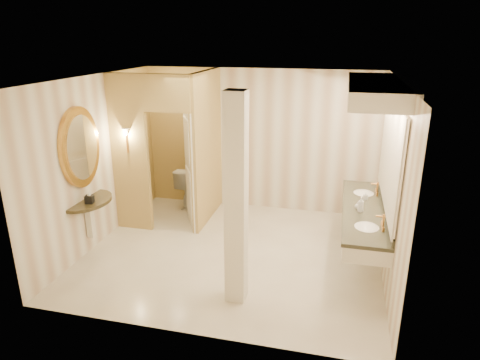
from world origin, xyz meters
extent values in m
plane|color=silver|center=(0.00, 0.00, 0.00)|extent=(4.50, 4.50, 0.00)
plane|color=white|center=(0.00, 0.00, 2.70)|extent=(4.50, 4.50, 0.00)
cube|color=#EEE7CE|center=(0.00, 2.00, 1.35)|extent=(4.50, 0.02, 2.70)
cube|color=#EEE7CE|center=(0.00, -2.00, 1.35)|extent=(4.50, 0.02, 2.70)
cube|color=#EEE7CE|center=(-2.25, 0.00, 1.35)|extent=(0.02, 4.00, 2.70)
cube|color=#EEE7CE|center=(2.25, 0.00, 1.35)|extent=(0.02, 4.00, 2.70)
cube|color=tan|center=(-0.80, 1.25, 1.35)|extent=(0.10, 1.50, 2.70)
cube|color=tan|center=(-1.93, 0.50, 1.35)|extent=(0.65, 0.10, 2.70)
cube|color=tan|center=(-1.20, 0.50, 2.40)|extent=(0.80, 0.10, 0.60)
cube|color=white|center=(-0.99, 0.85, 1.05)|extent=(0.43, 0.73, 2.10)
cylinder|color=#CC8941|center=(-1.93, 0.43, 1.55)|extent=(0.03, 0.03, 0.30)
cone|color=white|center=(-1.93, 0.43, 1.75)|extent=(0.14, 0.14, 0.14)
cube|color=white|center=(1.95, 0.19, 0.73)|extent=(0.60, 2.42, 0.24)
cube|color=black|center=(1.95, 0.19, 0.85)|extent=(0.64, 2.46, 0.05)
cube|color=black|center=(2.23, 0.19, 0.92)|extent=(0.03, 2.42, 0.10)
ellipsoid|color=white|center=(1.95, -0.46, 0.83)|extent=(0.40, 0.44, 0.15)
cylinder|color=#CC8941|center=(2.15, -0.46, 0.96)|extent=(0.03, 0.03, 0.22)
ellipsoid|color=white|center=(1.95, 0.85, 0.83)|extent=(0.40, 0.44, 0.15)
cylinder|color=#CC8941|center=(2.15, 0.85, 0.96)|extent=(0.03, 0.03, 0.22)
cube|color=white|center=(2.23, 0.19, 1.70)|extent=(0.03, 2.42, 1.40)
cube|color=white|center=(1.95, 0.19, 2.59)|extent=(0.75, 2.62, 0.22)
cylinder|color=black|center=(-2.23, -0.46, 0.85)|extent=(0.93, 0.93, 0.05)
cube|color=white|center=(-2.19, -0.46, 0.55)|extent=(0.10, 0.10, 0.60)
cylinder|color=gold|center=(-2.21, -0.46, 1.70)|extent=(0.07, 0.93, 0.93)
cylinder|color=white|center=(-2.17, -0.46, 1.70)|extent=(0.02, 0.75, 0.75)
cube|color=white|center=(0.35, -1.17, 1.35)|extent=(0.25, 0.25, 2.70)
cube|color=black|center=(-2.08, -0.57, 0.93)|extent=(0.14, 0.14, 0.12)
imported|color=white|center=(-1.28, 1.75, 0.41)|extent=(0.56, 0.85, 0.82)
imported|color=beige|center=(1.96, 0.54, 0.93)|extent=(0.07, 0.07, 0.12)
imported|color=silver|center=(1.84, 0.14, 0.93)|extent=(0.11, 0.11, 0.11)
imported|color=#C6B28C|center=(1.88, 0.04, 0.99)|extent=(0.10, 0.10, 0.23)
camera|label=1|loc=(1.53, -5.85, 3.29)|focal=32.00mm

